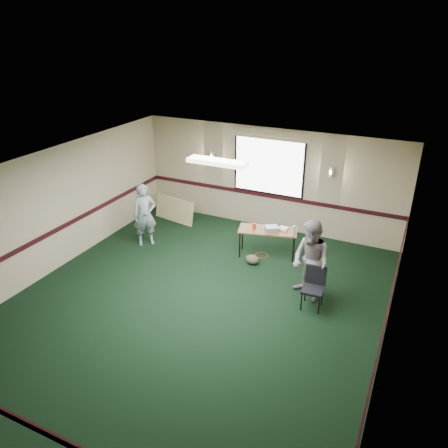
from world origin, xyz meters
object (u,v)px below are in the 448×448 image
at_px(folding_table, 268,232).
at_px(conference_chair, 314,284).
at_px(person_right, 311,261).
at_px(person_left, 145,215).
at_px(projector, 272,228).

height_order(folding_table, conference_chair, conference_chair).
relative_size(conference_chair, person_right, 0.50).
relative_size(folding_table, conference_chair, 1.75).
xyz_separation_m(folding_table, conference_chair, (1.51, -1.51, -0.14)).
distance_m(conference_chair, person_left, 4.54).
bearing_deg(conference_chair, projector, 130.16).
height_order(projector, conference_chair, conference_chair).
xyz_separation_m(folding_table, person_left, (-2.94, -0.71, 0.15)).
distance_m(conference_chair, person_right, 0.44).
bearing_deg(person_right, folding_table, 169.78).
bearing_deg(person_left, folding_table, -30.31).
bearing_deg(conference_chair, person_left, 166.76).
bearing_deg(projector, person_right, -78.86).
xyz_separation_m(folding_table, person_right, (1.36, -1.29, 0.21)).
bearing_deg(person_right, projector, 167.69).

